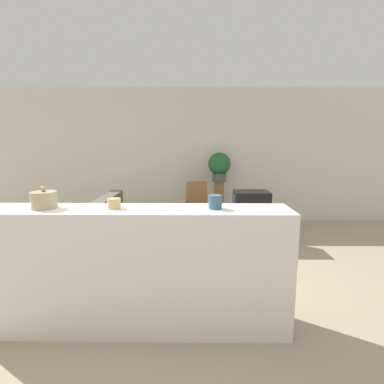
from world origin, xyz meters
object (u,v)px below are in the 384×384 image
object	(u,v)px
wooden_chair	(197,204)
television	(251,205)
potted_plant	(219,165)
couch	(122,237)
decorative_bowl	(44,200)

from	to	relation	value
wooden_chair	television	bearing A→B (deg)	-39.17
wooden_chair	potted_plant	xyz separation A→B (m)	(0.45, 0.43, 0.67)
couch	television	xyz separation A→B (m)	(1.95, 0.55, 0.36)
wooden_chair	potted_plant	size ratio (longest dim) A/B	1.58
television	wooden_chair	xyz separation A→B (m)	(-0.87, 0.71, -0.13)
decorative_bowl	television	bearing A→B (deg)	46.44
couch	potted_plant	bearing A→B (deg)	47.87
decorative_bowl	potted_plant	bearing A→B (deg)	63.05
television	potted_plant	xyz separation A→B (m)	(-0.42, 1.14, 0.54)
television	decorative_bowl	bearing A→B (deg)	-133.56
potted_plant	television	bearing A→B (deg)	-69.62
couch	potted_plant	size ratio (longest dim) A/B	3.68
wooden_chair	couch	bearing A→B (deg)	-130.70
decorative_bowl	wooden_chair	bearing A→B (deg)	66.62
couch	television	size ratio (longest dim) A/B	3.72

